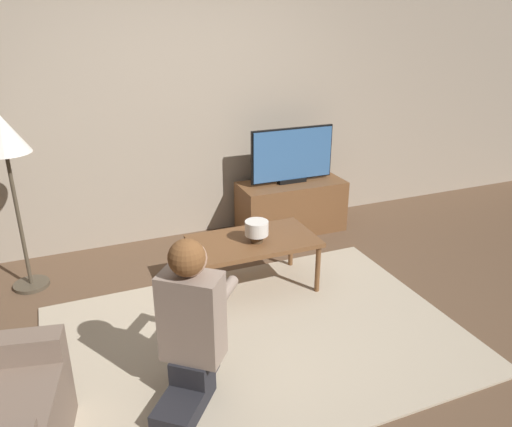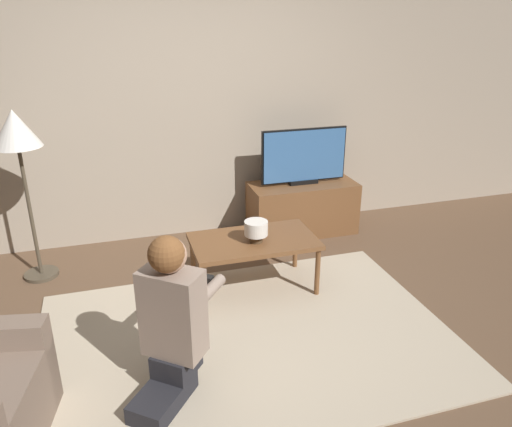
{
  "view_description": "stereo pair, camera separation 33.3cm",
  "coord_description": "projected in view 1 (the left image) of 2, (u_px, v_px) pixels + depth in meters",
  "views": [
    {
      "loc": [
        -1.09,
        -2.62,
        2.09
      ],
      "look_at": [
        0.24,
        0.62,
        0.66
      ],
      "focal_mm": 35.0,
      "sensor_mm": 36.0,
      "label": 1
    },
    {
      "loc": [
        -0.77,
        -2.74,
        2.09
      ],
      "look_at": [
        0.24,
        0.62,
        0.66
      ],
      "focal_mm": 35.0,
      "sensor_mm": 36.0,
      "label": 2
    }
  ],
  "objects": [
    {
      "name": "wall_back",
      "position": [
        177.0,
        103.0,
        4.58
      ],
      "size": [
        10.0,
        0.06,
        2.6
      ],
      "color": "tan",
      "rests_on": "ground_plane"
    },
    {
      "name": "person_kneeling",
      "position": [
        191.0,
        321.0,
        2.74
      ],
      "size": [
        0.68,
        0.76,
        0.99
      ],
      "rotation": [
        0.0,
        0.0,
        2.46
      ],
      "color": "#232328",
      "rests_on": "rug"
    },
    {
      "name": "table_lamp",
      "position": [
        257.0,
        230.0,
        3.79
      ],
      "size": [
        0.18,
        0.18,
        0.17
      ],
      "color": "#4C3823",
      "rests_on": "coffee_table"
    },
    {
      "name": "floor_lamp",
      "position": [
        5.0,
        145.0,
        3.64
      ],
      "size": [
        0.37,
        0.37,
        1.41
      ],
      "color": "#4C4233",
      "rests_on": "ground_plane"
    },
    {
      "name": "rug",
      "position": [
        257.0,
        338.0,
        3.42
      ],
      "size": [
        2.77,
        1.92,
        0.02
      ],
      "color": "#BCAD93",
      "rests_on": "ground_plane"
    },
    {
      "name": "tv_stand",
      "position": [
        291.0,
        207.0,
        5.03
      ],
      "size": [
        1.05,
        0.46,
        0.51
      ],
      "color": "brown",
      "rests_on": "ground_plane"
    },
    {
      "name": "tv",
      "position": [
        292.0,
        155.0,
        4.83
      ],
      "size": [
        0.86,
        0.08,
        0.55
      ],
      "color": "black",
      "rests_on": "tv_stand"
    },
    {
      "name": "ground_plane",
      "position": [
        257.0,
        339.0,
        3.42
      ],
      "size": [
        10.0,
        10.0,
        0.0
      ],
      "primitive_type": "plane",
      "color": "brown"
    },
    {
      "name": "coffee_table",
      "position": [
        254.0,
        244.0,
        3.89
      ],
      "size": [
        0.97,
        0.56,
        0.45
      ],
      "color": "brown",
      "rests_on": "ground_plane"
    }
  ]
}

